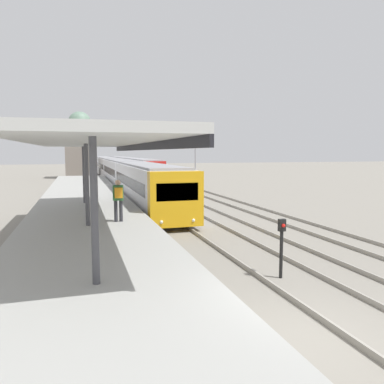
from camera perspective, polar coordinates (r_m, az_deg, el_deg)
The scene contains 10 objects.
ground_plane at distance 8.35m, azimuth 17.30°, elevation -20.60°, with size 240.00×240.00×0.00m, color gray.
track_platform_line at distance 8.32m, azimuth 17.32°, elevation -20.14°, with size 1.51×120.00×0.15m.
station_platform at distance 6.93m, azimuth -13.51°, elevation -21.84°, with size 5.07×80.00×0.97m.
platform_canopy at distance 14.43m, azimuth -15.72°, elevation 7.38°, with size 4.00×16.43×3.26m.
person_on_platform at distance 15.03m, azimuth -11.18°, elevation -0.76°, with size 0.40×0.40×1.66m.
train_near at distance 47.44m, azimuth -11.74°, elevation 3.43°, with size 2.55×61.58×2.96m.
train_far at distance 60.80m, azimuth -9.86°, elevation 4.00°, with size 2.49×44.84×2.93m.
signal_post_near at distance 11.39m, azimuth 13.49°, elevation -7.35°, with size 0.20×0.21×1.77m.
signal_mast_far at distance 42.68m, azimuth 0.51°, elevation 5.86°, with size 0.28×0.29×5.76m.
distant_domed_building at distance 57.12m, azimuth -16.64°, elevation 6.57°, with size 4.22×4.22×9.59m.
Camera 1 is at (-4.30, -6.13, 3.71)m, focal length 35.00 mm.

